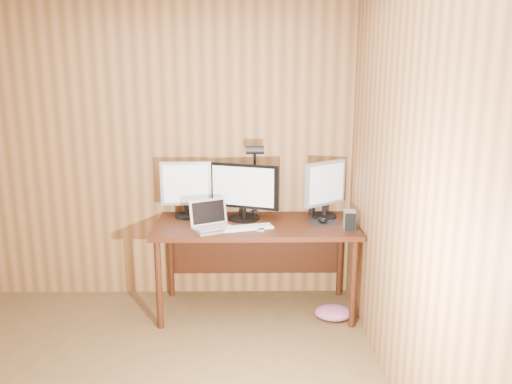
{
  "coord_description": "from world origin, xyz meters",
  "views": [
    {
      "loc": [
        0.88,
        -2.18,
        1.91
      ],
      "look_at": [
        0.93,
        1.58,
        1.02
      ],
      "focal_mm": 35.0,
      "sensor_mm": 36.0,
      "label": 1
    }
  ],
  "objects_px": {
    "desk": "(256,235)",
    "monitor_left": "(186,188)",
    "laptop": "(211,222)",
    "keyboard": "(247,227)",
    "monitor_center": "(244,190)",
    "mouse": "(323,220)",
    "phone": "(261,229)",
    "hard_drive": "(350,220)",
    "speaker": "(312,207)",
    "monitor_right": "(325,187)",
    "desk_lamp": "(255,169)"
  },
  "relations": [
    {
      "from": "desk",
      "to": "monitor_left",
      "type": "relative_size",
      "value": 3.42
    },
    {
      "from": "laptop",
      "to": "keyboard",
      "type": "bearing_deg",
      "value": -29.53
    },
    {
      "from": "monitor_center",
      "to": "desk",
      "type": "bearing_deg",
      "value": -9.67
    },
    {
      "from": "mouse",
      "to": "phone",
      "type": "distance_m",
      "value": 0.53
    },
    {
      "from": "monitor_center",
      "to": "mouse",
      "type": "xyz_separation_m",
      "value": [
        0.63,
        -0.11,
        -0.22
      ]
    },
    {
      "from": "hard_drive",
      "to": "phone",
      "type": "relative_size",
      "value": 1.23
    },
    {
      "from": "speaker",
      "to": "laptop",
      "type": "bearing_deg",
      "value": -154.56
    },
    {
      "from": "monitor_right",
      "to": "mouse",
      "type": "xyz_separation_m",
      "value": [
        -0.04,
        -0.16,
        -0.23
      ]
    },
    {
      "from": "monitor_center",
      "to": "hard_drive",
      "type": "distance_m",
      "value": 0.88
    },
    {
      "from": "keyboard",
      "to": "phone",
      "type": "distance_m",
      "value": 0.11
    },
    {
      "from": "monitor_left",
      "to": "hard_drive",
      "type": "relative_size",
      "value": 3.3
    },
    {
      "from": "mouse",
      "to": "speaker",
      "type": "xyz_separation_m",
      "value": [
        -0.06,
        0.25,
        0.04
      ]
    },
    {
      "from": "monitor_center",
      "to": "keyboard",
      "type": "relative_size",
      "value": 1.4
    },
    {
      "from": "monitor_left",
      "to": "monitor_right",
      "type": "distance_m",
      "value": 1.14
    },
    {
      "from": "desk_lamp",
      "to": "speaker",
      "type": "bearing_deg",
      "value": 22.24
    },
    {
      "from": "keyboard",
      "to": "phone",
      "type": "xyz_separation_m",
      "value": [
        0.11,
        -0.02,
        -0.0
      ]
    },
    {
      "from": "keyboard",
      "to": "mouse",
      "type": "height_order",
      "value": "mouse"
    },
    {
      "from": "hard_drive",
      "to": "desk_lamp",
      "type": "bearing_deg",
      "value": 159.07
    },
    {
      "from": "phone",
      "to": "keyboard",
      "type": "bearing_deg",
      "value": 173.4
    },
    {
      "from": "monitor_right",
      "to": "phone",
      "type": "distance_m",
      "value": 0.68
    },
    {
      "from": "mouse",
      "to": "phone",
      "type": "height_order",
      "value": "mouse"
    },
    {
      "from": "monitor_right",
      "to": "desk_lamp",
      "type": "relative_size",
      "value": 0.73
    },
    {
      "from": "laptop",
      "to": "phone",
      "type": "height_order",
      "value": "laptop"
    },
    {
      "from": "hard_drive",
      "to": "phone",
      "type": "distance_m",
      "value": 0.68
    },
    {
      "from": "monitor_left",
      "to": "hard_drive",
      "type": "xyz_separation_m",
      "value": [
        1.29,
        -0.34,
        -0.18
      ]
    },
    {
      "from": "desk",
      "to": "monitor_right",
      "type": "xyz_separation_m",
      "value": [
        0.57,
        0.1,
        0.38
      ]
    },
    {
      "from": "desk",
      "to": "phone",
      "type": "relative_size",
      "value": 13.92
    },
    {
      "from": "phone",
      "to": "desk",
      "type": "bearing_deg",
      "value": 105.47
    },
    {
      "from": "monitor_right",
      "to": "keyboard",
      "type": "xyz_separation_m",
      "value": [
        -0.64,
        -0.31,
        -0.24
      ]
    },
    {
      "from": "monitor_left",
      "to": "hard_drive",
      "type": "bearing_deg",
      "value": -15.86
    },
    {
      "from": "phone",
      "to": "monitor_right",
      "type": "bearing_deg",
      "value": 38.38
    },
    {
      "from": "keyboard",
      "to": "speaker",
      "type": "distance_m",
      "value": 0.68
    },
    {
      "from": "hard_drive",
      "to": "speaker",
      "type": "xyz_separation_m",
      "value": [
        -0.24,
        0.41,
        -0.01
      ]
    },
    {
      "from": "desk",
      "to": "hard_drive",
      "type": "relative_size",
      "value": 11.29
    },
    {
      "from": "mouse",
      "to": "speaker",
      "type": "height_order",
      "value": "speaker"
    },
    {
      "from": "hard_drive",
      "to": "phone",
      "type": "bearing_deg",
      "value": -173.19
    },
    {
      "from": "laptop",
      "to": "desk_lamp",
      "type": "relative_size",
      "value": 0.58
    },
    {
      "from": "laptop",
      "to": "speaker",
      "type": "height_order",
      "value": "laptop"
    },
    {
      "from": "monitor_right",
      "to": "laptop",
      "type": "relative_size",
      "value": 1.25
    },
    {
      "from": "monitor_left",
      "to": "keyboard",
      "type": "distance_m",
      "value": 0.65
    },
    {
      "from": "speaker",
      "to": "desk_lamp",
      "type": "height_order",
      "value": "desk_lamp"
    },
    {
      "from": "laptop",
      "to": "hard_drive",
      "type": "distance_m",
      "value": 1.06
    },
    {
      "from": "speaker",
      "to": "desk_lamp",
      "type": "xyz_separation_m",
      "value": [
        -0.48,
        -0.05,
        0.34
      ]
    },
    {
      "from": "hard_drive",
      "to": "desk_lamp",
      "type": "distance_m",
      "value": 0.87
    },
    {
      "from": "desk_lamp",
      "to": "keyboard",
      "type": "bearing_deg",
      "value": -83.71
    },
    {
      "from": "hard_drive",
      "to": "monitor_left",
      "type": "bearing_deg",
      "value": 171.05
    },
    {
      "from": "laptop",
      "to": "hard_drive",
      "type": "bearing_deg",
      "value": -28.46
    },
    {
      "from": "monitor_right",
      "to": "keyboard",
      "type": "distance_m",
      "value": 0.75
    },
    {
      "from": "monitor_right",
      "to": "speaker",
      "type": "distance_m",
      "value": 0.23
    },
    {
      "from": "speaker",
      "to": "desk_lamp",
      "type": "bearing_deg",
      "value": -174.11
    }
  ]
}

